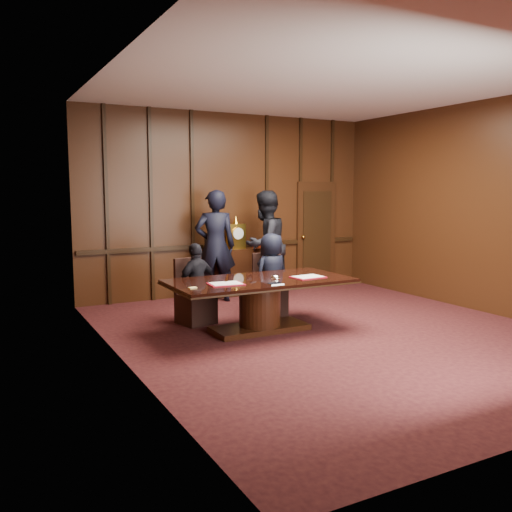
{
  "coord_description": "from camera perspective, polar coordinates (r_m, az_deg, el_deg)",
  "views": [
    {
      "loc": [
        -4.53,
        -6.13,
        2.04
      ],
      "look_at": [
        -0.77,
        0.97,
        1.05
      ],
      "focal_mm": 38.0,
      "sensor_mm": 36.0,
      "label": 1
    }
  ],
  "objects": [
    {
      "name": "room",
      "position": [
        7.78,
        8.4,
        4.62
      ],
      "size": [
        7.0,
        7.04,
        3.5
      ],
      "color": "black",
      "rests_on": "ground"
    },
    {
      "name": "sideboard",
      "position": [
        10.54,
        -2.11,
        -1.46
      ],
      "size": [
        1.6,
        0.45,
        1.54
      ],
      "color": "black",
      "rests_on": "ground"
    },
    {
      "name": "conference_table",
      "position": [
        7.81,
        0.39,
        -4.27
      ],
      "size": [
        2.62,
        1.32,
        0.76
      ],
      "color": "black",
      "rests_on": "ground"
    },
    {
      "name": "folder_left",
      "position": [
        7.36,
        -3.2,
        -2.94
      ],
      "size": [
        0.49,
        0.37,
        0.02
      ],
      "rotation": [
        0.0,
        0.0,
        -0.1
      ],
      "color": "#A30F22",
      "rests_on": "conference_table"
    },
    {
      "name": "folder_right",
      "position": [
        7.96,
        5.49,
        -2.2
      ],
      "size": [
        0.48,
        0.36,
        0.02
      ],
      "rotation": [
        0.0,
        0.0,
        0.08
      ],
      "color": "#A30F22",
      "rests_on": "conference_table"
    },
    {
      "name": "inkstand",
      "position": [
        7.37,
        2.06,
        -2.55
      ],
      "size": [
        0.2,
        0.14,
        0.12
      ],
      "color": "white",
      "rests_on": "conference_table"
    },
    {
      "name": "notepad",
      "position": [
        7.1,
        -6.69,
        -3.34
      ],
      "size": [
        0.11,
        0.08,
        0.01
      ],
      "primitive_type": "cube",
      "rotation": [
        0.0,
        0.0,
        0.13
      ],
      "color": "#FFDA7C",
      "rests_on": "conference_table"
    },
    {
      "name": "chair_left",
      "position": [
        8.37,
        -6.45,
        -5.07
      ],
      "size": [
        0.58,
        0.58,
        0.99
      ],
      "rotation": [
        0.0,
        0.0,
        0.23
      ],
      "color": "black",
      "rests_on": "ground"
    },
    {
      "name": "chair_right",
      "position": [
        8.92,
        1.43,
        -4.27
      ],
      "size": [
        0.57,
        0.57,
        0.99
      ],
      "rotation": [
        0.0,
        0.0,
        -0.21
      ],
      "color": "black",
      "rests_on": "ground"
    },
    {
      "name": "signatory_left",
      "position": [
        8.24,
        -6.25,
        -2.93
      ],
      "size": [
        0.79,
        0.53,
        1.24
      ],
      "primitive_type": "imported",
      "rotation": [
        0.0,
        0.0,
        3.48
      ],
      "color": "black",
      "rests_on": "ground"
    },
    {
      "name": "signatory_right",
      "position": [
        8.78,
        1.65,
        -1.95
      ],
      "size": [
        0.73,
        0.56,
        1.34
      ],
      "primitive_type": "imported",
      "rotation": [
        0.0,
        0.0,
        3.37
      ],
      "color": "black",
      "rests_on": "ground"
    },
    {
      "name": "witness_left",
      "position": [
        9.87,
        -4.31,
        1.06
      ],
      "size": [
        0.85,
        0.69,
        2.03
      ],
      "primitive_type": "imported",
      "rotation": [
        0.0,
        0.0,
        2.84
      ],
      "color": "black",
      "rests_on": "ground"
    },
    {
      "name": "witness_right",
      "position": [
        10.11,
        0.95,
        1.18
      ],
      "size": [
        1.21,
        1.1,
        2.02
      ],
      "primitive_type": "imported",
      "rotation": [
        0.0,
        0.0,
        3.57
      ],
      "color": "black",
      "rests_on": "ground"
    }
  ]
}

